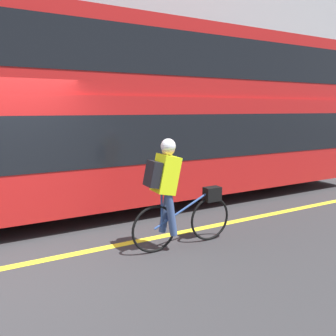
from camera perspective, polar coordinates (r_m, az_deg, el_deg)
ground_plane at (r=4.85m, az=-26.44°, el=-15.93°), size 80.00×80.00×0.00m
road_center_line at (r=4.95m, az=-26.50°, el=-15.31°), size 50.00×0.14×0.01m
bus at (r=7.30m, az=-0.81°, el=10.15°), size 9.92×2.43×3.68m
cyclist_on_bike at (r=4.76m, az=0.95°, el=-3.96°), size 1.67×0.32×1.65m
trash_bin at (r=10.43m, az=0.08°, el=2.17°), size 0.57×0.57×0.87m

